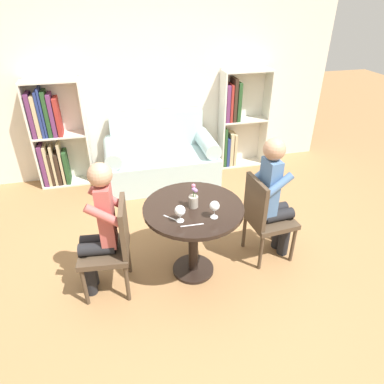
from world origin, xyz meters
The scene contains 15 objects.
ground_plane centered at (0.00, 0.00, 0.00)m, with size 16.00×16.00×0.00m, color olive.
back_wall centered at (0.00, 2.32, 1.35)m, with size 5.20×0.05×2.70m.
round_table centered at (0.00, 0.00, 0.59)m, with size 0.89×0.89×0.75m.
couch centered at (0.00, 1.90, 0.31)m, with size 1.51×0.80×0.92m.
bookshelf_left centered at (-1.38, 2.16, 0.69)m, with size 0.70×0.28×1.43m.
bookshelf_right centered at (1.20, 2.16, 0.69)m, with size 0.70×0.28×1.43m.
chair_left centered at (-0.73, -0.04, 0.49)m, with size 0.46×0.46×0.90m.
chair_right centered at (0.73, 0.06, 0.49)m, with size 0.46×0.46×0.90m.
person_left centered at (-0.82, -0.02, 0.66)m, with size 0.44×0.37×1.26m.
person_right centered at (0.81, 0.07, 0.68)m, with size 0.44×0.36×1.29m.
wine_glass_left centered at (-0.16, -0.18, 0.84)m, with size 0.09×0.09×0.15m.
wine_glass_right centered at (0.13, -0.20, 0.86)m, with size 0.08×0.08×0.15m.
flower_vase centered at (0.00, 0.00, 0.82)m, with size 0.08×0.08×0.23m.
knife_left_setting centered at (-0.21, -0.14, 0.75)m, with size 0.14×0.15×0.00m.
fork_left_setting centered at (-0.07, -0.26, 0.75)m, with size 0.19×0.02×0.00m.
Camera 1 is at (-0.60, -2.42, 2.39)m, focal length 32.00 mm.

